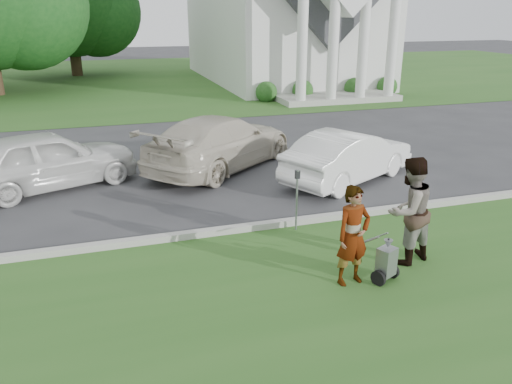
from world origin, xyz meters
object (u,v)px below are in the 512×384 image
person_left (353,236)px  person_right (409,211)px  striping_cart (386,262)px  car_d (349,156)px  parking_meter_near (297,193)px  car_c (220,142)px  tree_back (69,5)px  car_b (47,160)px

person_left → person_right: person_right is taller
striping_cart → person_left: 0.77m
person_right → car_d: bearing=-120.6°
parking_meter_near → car_c: bearing=95.2°
striping_cart → person_right: (0.72, 0.54, 0.62)m
tree_back → car_d: size_ratio=2.31×
person_left → car_c: person_left is taller
striping_cart → person_left: (-0.58, 0.14, 0.49)m
tree_back → parking_meter_near: bearing=-80.4°
person_left → person_right: (1.30, 0.40, 0.13)m
car_d → striping_cart: bearing=132.1°
person_right → car_c: 6.97m
tree_back → parking_meter_near: (5.01, -29.71, -3.89)m
striping_cart → car_d: car_d is taller
parking_meter_near → car_c: (-0.44, 4.86, -0.07)m
striping_cart → car_d: bearing=45.2°
car_c → striping_cart: bearing=148.4°
tree_back → car_d: (7.57, -27.05, -4.04)m
tree_back → car_d: 28.38m
tree_back → car_c: bearing=-79.6°
tree_back → car_b: size_ratio=2.15×
person_right → parking_meter_near: (-1.38, 1.87, -0.15)m
person_right → car_b: (-6.48, 6.29, -0.23)m
tree_back → person_right: tree_back is taller
person_left → car_c: (-0.52, 7.13, -0.09)m
car_c → car_d: car_c is taller
parking_meter_near → striping_cart: bearing=-74.8°
tree_back → person_left: size_ratio=5.60×
tree_back → person_left: 32.61m
person_left → car_b: size_ratio=0.38×
tree_back → car_d: tree_back is taller
car_b → car_d: 7.85m
person_left → car_d: size_ratio=0.41×
person_left → parking_meter_near: 2.27m
car_b → tree_back: bearing=-21.0°
tree_back → parking_meter_near: tree_back is taller
car_c → car_d: (3.00, -2.20, -0.08)m
person_left → car_b: 8.46m
person_left → parking_meter_near: size_ratio=1.29×
striping_cart → car_c: bearing=74.4°
car_c → car_b: bearing=55.1°
person_right → car_b: bearing=-60.2°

